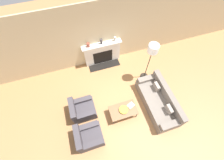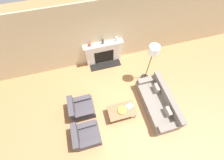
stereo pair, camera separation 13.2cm
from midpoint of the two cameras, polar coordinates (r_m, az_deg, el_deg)
The scene contains 13 objects.
ground_plane at distance 5.92m, azimuth 3.52°, elevation -12.61°, with size 18.00×18.00×0.00m, color #A87547.
wall_back at distance 6.25m, azimuth -3.82°, elevation 16.59°, with size 18.00×0.06×2.90m.
fireplace at distance 6.79m, azimuth -2.67°, elevation 10.19°, with size 1.71×0.59×1.13m.
couch at distance 6.02m, azimuth 17.74°, elevation -8.34°, with size 0.91×2.14×0.80m.
armchair_near at distance 5.46m, azimuth -9.22°, elevation -20.23°, with size 0.86×0.78×0.78m.
armchair_far at distance 5.77m, azimuth -11.07°, elevation -10.61°, with size 0.86×0.78×0.78m.
coffee_table at distance 5.56m, azimuth 4.41°, elevation -11.62°, with size 0.99×0.60×0.41m.
bowl at distance 5.49m, azimuth 4.59°, elevation -11.39°, with size 0.32×0.32×0.06m.
book at distance 5.60m, azimuth 7.41°, elevation -9.81°, with size 0.31×0.27×0.02m.
floor_lamp at distance 5.57m, azimuth 16.04°, elevation 9.91°, with size 0.38×0.38×1.92m.
mantel_vase_left at distance 6.26m, azimuth -7.95°, elevation 13.30°, with size 0.12×0.12×0.17m.
mantel_vase_center_left at distance 6.30m, azimuth -2.93°, elevation 14.51°, with size 0.10×0.10×0.22m.
mantel_vase_center_right at distance 6.42m, azimuth 2.29°, elevation 15.38°, with size 0.10×0.10×0.20m.
Camera 2 is at (-0.80, -1.81, 5.57)m, focal length 24.00 mm.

